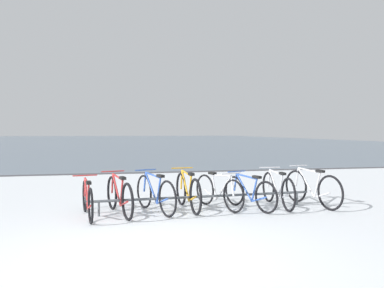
% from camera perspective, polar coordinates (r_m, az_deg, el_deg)
% --- Properties ---
extents(ground, '(80.00, 132.00, 0.08)m').
position_cam_1_polar(ground, '(58.65, -11.66, 0.29)').
color(ground, silver).
extents(bike_rack, '(4.57, 0.29, 0.31)m').
position_cam_1_polar(bike_rack, '(7.82, 1.88, -7.76)').
color(bike_rack, '#4C5156').
rests_on(bike_rack, ground).
extents(bicycle_0, '(0.46, 1.66, 0.74)m').
position_cam_1_polar(bicycle_0, '(7.44, -15.06, -7.81)').
color(bicycle_0, black).
rests_on(bicycle_0, ground).
extents(bicycle_1, '(0.57, 1.72, 0.79)m').
position_cam_1_polar(bicycle_1, '(7.54, -10.62, -7.47)').
color(bicycle_1, black).
rests_on(bicycle_1, ground).
extents(bicycle_2, '(0.67, 1.62, 0.81)m').
position_cam_1_polar(bicycle_2, '(7.66, -5.43, -7.25)').
color(bicycle_2, black).
rests_on(bicycle_2, ground).
extents(bicycle_3, '(0.46, 1.72, 0.82)m').
position_cam_1_polar(bicycle_3, '(7.86, -0.62, -6.98)').
color(bicycle_3, black).
rests_on(bicycle_3, ground).
extents(bicycle_4, '(0.66, 1.56, 0.77)m').
position_cam_1_polar(bicycle_4, '(8.00, 3.92, -6.95)').
color(bicycle_4, black).
rests_on(bicycle_4, ground).
extents(bicycle_5, '(0.66, 1.52, 0.74)m').
position_cam_1_polar(bicycle_5, '(8.00, 8.40, -7.06)').
color(bicycle_5, black).
rests_on(bicycle_5, ground).
extents(bicycle_6, '(0.46, 1.76, 0.79)m').
position_cam_1_polar(bicycle_6, '(8.39, 12.43, -6.53)').
color(bicycle_6, black).
rests_on(bicycle_6, ground).
extents(bicycle_7, '(0.53, 1.73, 0.83)m').
position_cam_1_polar(bicycle_7, '(8.64, 17.16, -6.20)').
color(bicycle_7, black).
rests_on(bicycle_7, ground).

